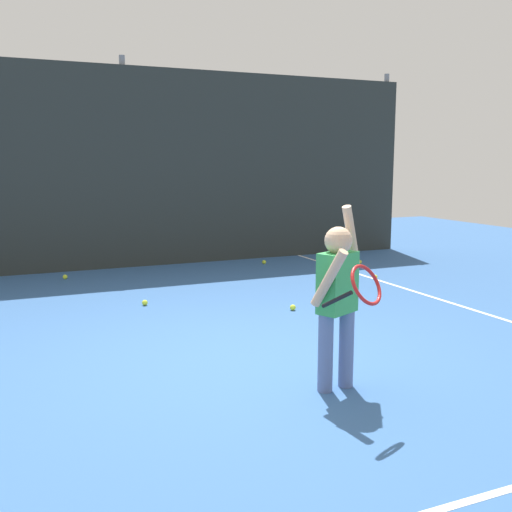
{
  "coord_description": "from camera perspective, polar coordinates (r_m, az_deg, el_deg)",
  "views": [
    {
      "loc": [
        -1.81,
        -4.47,
        1.66
      ],
      "look_at": [
        0.18,
        0.15,
        0.85
      ],
      "focal_mm": 41.21,
      "sensor_mm": 36.0,
      "label": 1
    }
  ],
  "objects": [
    {
      "name": "tennis_ball_6",
      "position": [
        8.54,
        11.5,
        -2.01
      ],
      "size": [
        0.07,
        0.07,
        0.07
      ],
      "primitive_type": "sphere",
      "color": "#CCE033",
      "rests_on": "ground"
    },
    {
      "name": "fence_post_2",
      "position": [
        11.46,
        12.31,
        8.79
      ],
      "size": [
        0.09,
        0.09,
        3.26
      ],
      "primitive_type": "cylinder",
      "color": "slate",
      "rests_on": "ground"
    },
    {
      "name": "tennis_ball_3",
      "position": [
        6.99,
        -10.74,
        -4.47
      ],
      "size": [
        0.07,
        0.07,
        0.07
      ],
      "primitive_type": "sphere",
      "color": "#CCE033",
      "rests_on": "ground"
    },
    {
      "name": "tennis_ball_2",
      "position": [
        9.76,
        10.04,
        -0.58
      ],
      "size": [
        0.07,
        0.07,
        0.07
      ],
      "primitive_type": "sphere",
      "color": "#CCE033",
      "rests_on": "ground"
    },
    {
      "name": "fence_post_1",
      "position": [
        9.5,
        -12.55,
        8.74
      ],
      "size": [
        0.09,
        0.09,
        3.26
      ],
      "primitive_type": "cylinder",
      "color": "slate",
      "rests_on": "ground"
    },
    {
      "name": "tennis_ball_0",
      "position": [
        8.81,
        -18.04,
        -1.94
      ],
      "size": [
        0.07,
        0.07,
        0.07
      ],
      "primitive_type": "sphere",
      "color": "#CCE033",
      "rests_on": "ground"
    },
    {
      "name": "tennis_ball_1",
      "position": [
        9.61,
        0.79,
        -0.6
      ],
      "size": [
        0.07,
        0.07,
        0.07
      ],
      "primitive_type": "sphere",
      "color": "#CCE033",
      "rests_on": "ground"
    },
    {
      "name": "ground_plane",
      "position": [
        5.1,
        -1.25,
        -9.85
      ],
      "size": [
        20.0,
        20.0,
        0.0
      ],
      "primitive_type": "plane",
      "color": "#335B93"
    },
    {
      "name": "court_line_sideline",
      "position": [
        7.48,
        17.6,
        -4.09
      ],
      "size": [
        0.05,
        9.0,
        0.0
      ],
      "primitive_type": "cube",
      "color": "white",
      "rests_on": "ground"
    },
    {
      "name": "tennis_player",
      "position": [
        4.26,
        8.01,
        -3.6
      ],
      "size": [
        0.52,
        0.78,
        1.35
      ],
      "rotation": [
        0.0,
        0.0,
        0.43
      ],
      "color": "slate",
      "rests_on": "ground"
    },
    {
      "name": "court_line_baseline",
      "position": [
        3.19,
        16.94,
        -22.6
      ],
      "size": [
        9.0,
        0.05,
        0.0
      ],
      "primitive_type": "cube",
      "color": "white",
      "rests_on": "ground"
    },
    {
      "name": "back_fence_windscreen",
      "position": [
        9.44,
        -12.46,
        8.29
      ],
      "size": [
        10.01,
        0.08,
        3.11
      ],
      "primitive_type": "cube",
      "color": "#282D2B",
      "rests_on": "ground"
    },
    {
      "name": "tennis_ball_5",
      "position": [
        6.66,
        3.59,
        -5.01
      ],
      "size": [
        0.07,
        0.07,
        0.07
      ],
      "primitive_type": "sphere",
      "color": "#CCE033",
      "rests_on": "ground"
    }
  ]
}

